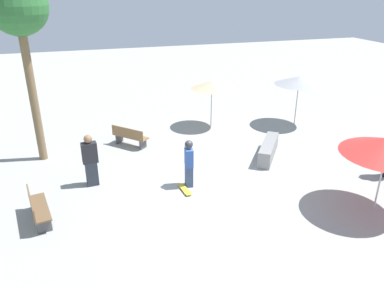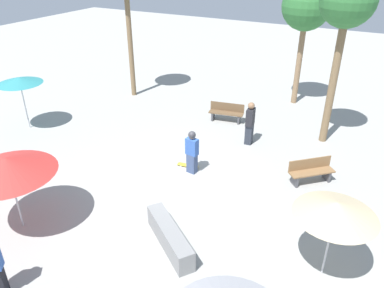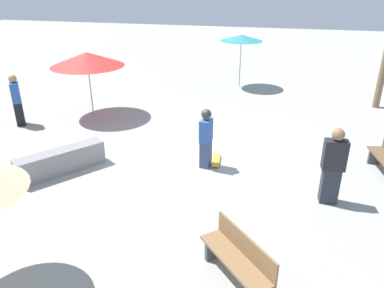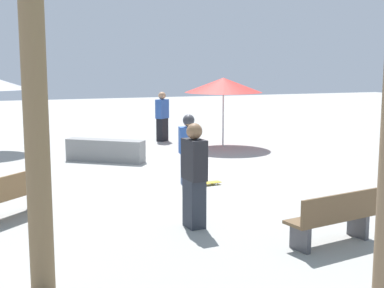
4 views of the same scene
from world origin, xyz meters
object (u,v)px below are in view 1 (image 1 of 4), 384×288
object	(u,v)px
shade_umbrella_tan	(212,85)
bystander_watching	(90,160)
bench_near	(38,208)
shade_umbrella_grey	(299,81)
skateboard	(185,189)
concrete_ledge	(268,150)
palm_tree_center_left	(18,11)
skater_main	(189,162)
bench_far	(130,137)

from	to	relation	value
shade_umbrella_tan	bystander_watching	distance (m)	7.17
bench_near	shade_umbrella_grey	size ratio (longest dim) A/B	0.70
bench_near	shade_umbrella_grey	distance (m)	12.42
skateboard	shade_umbrella_tan	bearing A→B (deg)	145.44
concrete_ledge	skateboard	bearing A→B (deg)	-68.13
concrete_ledge	palm_tree_center_left	bearing A→B (deg)	-106.32
skateboard	palm_tree_center_left	xyz separation A→B (m)	(-4.03, -4.58, 5.40)
skater_main	shade_umbrella_tan	bearing A→B (deg)	160.79
skateboard	concrete_ledge	distance (m)	4.18
skateboard	palm_tree_center_left	world-z (taller)	palm_tree_center_left
skater_main	concrete_ledge	world-z (taller)	skater_main
shade_umbrella_tan	concrete_ledge	bearing A→B (deg)	14.06
shade_umbrella_grey	skater_main	bearing A→B (deg)	-57.65
skater_main	bench_far	bearing A→B (deg)	-152.42
skateboard	palm_tree_center_left	size ratio (longest dim) A/B	0.12
bench_far	palm_tree_center_left	distance (m)	6.09
skater_main	palm_tree_center_left	distance (m)	7.61
shade_umbrella_grey	bystander_watching	bearing A→B (deg)	-72.01
concrete_ledge	palm_tree_center_left	distance (m)	10.19
concrete_ledge	bench_far	distance (m)	5.70
skateboard	bystander_watching	xyz separation A→B (m)	(-1.34, -2.86, 0.85)
bench_far	skateboard	bearing A→B (deg)	-27.79
skater_main	skateboard	xyz separation A→B (m)	(0.31, -0.24, -0.83)
skateboard	bench_near	size ratio (longest dim) A/B	0.49
palm_tree_center_left	concrete_ledge	bearing A→B (deg)	73.68
palm_tree_center_left	bystander_watching	size ratio (longest dim) A/B	3.65
skater_main	bystander_watching	xyz separation A→B (m)	(-1.03, -3.10, 0.02)
skater_main	shade_umbrella_grey	distance (m)	7.90
shade_umbrella_grey	shade_umbrella_tan	bearing A→B (deg)	-103.94
skater_main	bench_far	xyz separation A→B (m)	(-3.93, -1.40, -0.47)
bench_far	bystander_watching	xyz separation A→B (m)	(2.91, -1.71, 0.48)
skater_main	bystander_watching	size ratio (longest dim) A/B	0.91
bench_far	shade_umbrella_grey	xyz separation A→B (m)	(-0.24, 7.98, 1.74)
bench_near	bystander_watching	bearing A→B (deg)	126.35
bench_near	skateboard	bearing A→B (deg)	84.35
concrete_ledge	shade_umbrella_tan	bearing A→B (deg)	-165.94
bench_far	shade_umbrella_grey	bearing A→B (deg)	48.70
skater_main	bench_far	distance (m)	4.20
skater_main	shade_umbrella_tan	size ratio (longest dim) A/B	0.75
shade_umbrella_tan	palm_tree_center_left	bearing A→B (deg)	-79.14
bench_near	bystander_watching	size ratio (longest dim) A/B	0.91
shade_umbrella_grey	bystander_watching	size ratio (longest dim) A/B	1.30
concrete_ledge	bench_far	xyz separation A→B (m)	(-2.69, -5.02, 0.11)
skateboard	concrete_ledge	xyz separation A→B (m)	(-1.55, 3.87, 0.26)
skateboard	bystander_watching	size ratio (longest dim) A/B	0.45
bench_near	shade_umbrella_tan	distance (m)	9.53
palm_tree_center_left	skateboard	bearing A→B (deg)	48.67
shade_umbrella_grey	bystander_watching	world-z (taller)	shade_umbrella_grey
shade_umbrella_tan	shade_umbrella_grey	world-z (taller)	shade_umbrella_grey
bench_near	palm_tree_center_left	distance (m)	6.69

